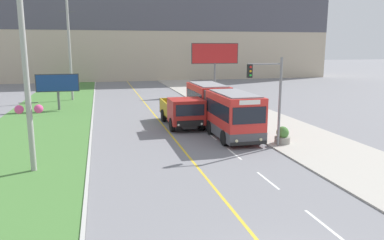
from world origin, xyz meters
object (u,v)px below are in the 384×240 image
(utility_pole_near, at_px, (25,64))
(utility_pole_far, at_px, (70,50))
(dump_truck, at_px, (184,112))
(billboard_small, at_px, (58,84))
(billboard_large, at_px, (215,55))
(planter_round_third, at_px, (235,114))
(planter_round_near, at_px, (282,136))
(planter_round_second, at_px, (255,123))
(city_bus, at_px, (220,108))
(traffic_light_mast, at_px, (270,91))

(utility_pole_near, height_order, utility_pole_far, utility_pole_near)
(dump_truck, height_order, billboard_small, billboard_small)
(billboard_large, distance_m, planter_round_third, 17.80)
(utility_pole_near, xyz_separation_m, planter_round_near, (14.78, 1.77, -4.86))
(utility_pole_near, relative_size, utility_pole_far, 1.01)
(utility_pole_far, xyz_separation_m, planter_round_near, (14.53, -24.55, -5.24))
(billboard_small, relative_size, planter_round_second, 3.66)
(city_bus, bearing_deg, billboard_large, 73.83)
(planter_round_third, bearing_deg, billboard_large, 78.73)
(city_bus, relative_size, billboard_small, 2.90)
(planter_round_near, bearing_deg, planter_round_second, 91.09)
(city_bus, xyz_separation_m, traffic_light_mast, (1.36, -5.75, 1.96))
(city_bus, bearing_deg, billboard_small, 136.34)
(utility_pole_far, height_order, traffic_light_mast, utility_pole_far)
(city_bus, relative_size, dump_truck, 1.74)
(city_bus, xyz_separation_m, billboard_large, (5.77, 19.89, 3.52))
(utility_pole_far, height_order, planter_round_second, utility_pole_far)
(utility_pole_far, distance_m, traffic_light_mast, 28.42)
(utility_pole_far, bearing_deg, utility_pole_near, -90.53)
(city_bus, bearing_deg, dump_truck, 154.22)
(dump_truck, relative_size, planter_round_near, 6.14)
(utility_pole_near, bearing_deg, planter_round_near, 6.83)
(city_bus, height_order, utility_pole_far, utility_pole_far)
(planter_round_near, bearing_deg, billboard_large, 82.73)
(planter_round_near, relative_size, planter_round_third, 1.00)
(dump_truck, distance_m, traffic_light_mast, 8.33)
(billboard_large, xyz_separation_m, planter_round_near, (-3.21, -25.19, -4.58))
(planter_round_second, bearing_deg, utility_pole_near, -158.02)
(city_bus, distance_m, planter_round_third, 4.01)
(traffic_light_mast, height_order, planter_round_near, traffic_light_mast)
(planter_round_near, bearing_deg, utility_pole_far, 120.62)
(utility_pole_near, relative_size, billboard_small, 2.82)
(dump_truck, bearing_deg, traffic_light_mast, -60.84)
(utility_pole_near, xyz_separation_m, billboard_small, (-0.60, 19.31, -2.82))
(billboard_small, bearing_deg, planter_round_second, -41.16)
(utility_pole_far, distance_m, planter_round_near, 29.01)
(traffic_light_mast, bearing_deg, city_bus, 103.32)
(utility_pole_near, distance_m, billboard_small, 19.52)
(city_bus, distance_m, utility_pole_near, 14.62)
(billboard_small, height_order, planter_round_near, billboard_small)
(traffic_light_mast, relative_size, planter_round_near, 5.06)
(utility_pole_far, relative_size, billboard_small, 2.81)
(city_bus, xyz_separation_m, planter_round_near, (2.56, -5.30, -1.06))
(billboard_small, bearing_deg, billboard_large, 22.38)
(planter_round_near, bearing_deg, dump_truck, 127.94)
(utility_pole_far, xyz_separation_m, planter_round_third, (14.38, -16.22, -5.24))
(utility_pole_far, bearing_deg, billboard_small, -96.87)
(traffic_light_mast, bearing_deg, planter_round_second, 76.42)
(planter_round_second, bearing_deg, dump_truck, 154.75)
(traffic_light_mast, xyz_separation_m, billboard_small, (-14.18, 17.99, -0.98))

